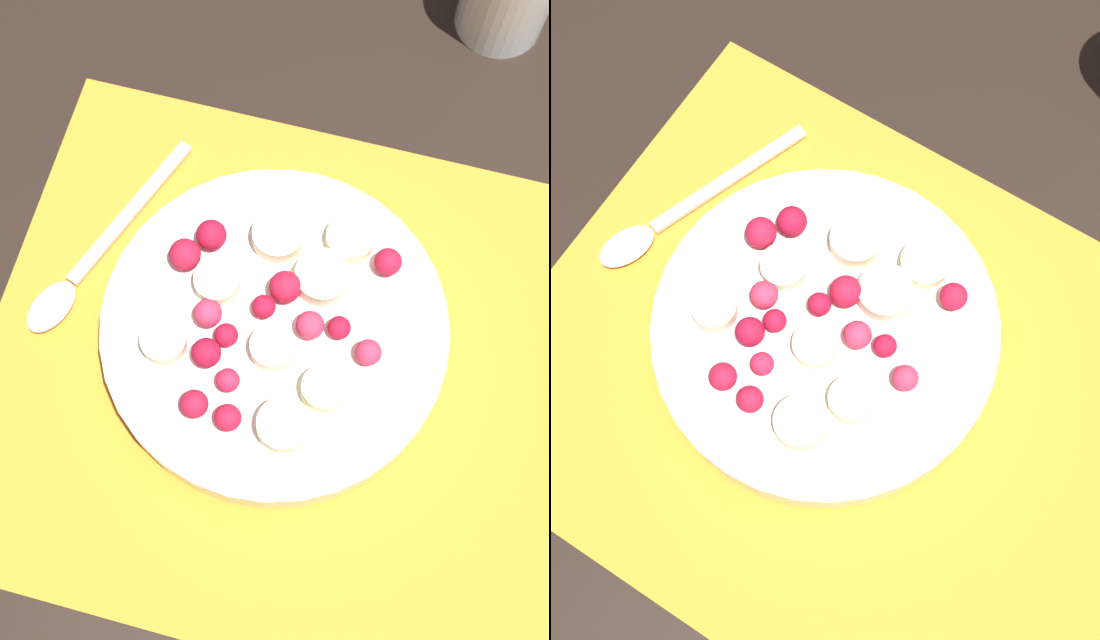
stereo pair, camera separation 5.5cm
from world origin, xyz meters
TOP-DOWN VIEW (x-y plane):
  - ground_plane at (0.00, 0.00)m, footprint 3.00×3.00m
  - placemat at (0.00, 0.00)m, footprint 0.46×0.36m
  - fruit_bowl at (0.04, -0.02)m, footprint 0.22×0.22m
  - spoon at (0.18, -0.03)m, footprint 0.08×0.16m

SIDE VIEW (x-z plane):
  - ground_plane at x=0.00m, z-range 0.00..0.00m
  - placemat at x=0.00m, z-range 0.00..0.01m
  - spoon at x=0.18m, z-range 0.01..0.01m
  - fruit_bowl at x=0.04m, z-range 0.00..0.05m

